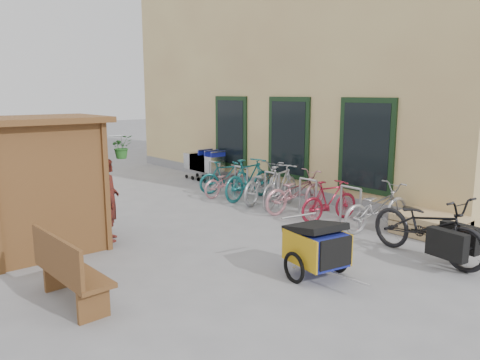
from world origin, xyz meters
TOP-DOWN VIEW (x-y plane):
  - ground at (0.00, 0.00)m, footprint 80.00×80.00m
  - building at (6.49, 4.50)m, footprint 6.07×13.00m
  - kiosk at (-3.28, 2.47)m, footprint 2.49×1.65m
  - bike_rack at (2.30, 2.40)m, footprint 0.05×5.35m
  - pallet_stack at (3.00, -1.40)m, footprint 1.00×1.20m
  - bench at (-3.68, 0.06)m, footprint 0.54×1.57m
  - shopping_carts at (3.00, 6.31)m, footprint 0.58×1.59m
  - child_trailer at (-0.39, -1.40)m, footprint 0.98×1.58m
  - cargo_bike at (1.66, -2.09)m, footprint 1.02×2.26m
  - person_kiosk at (-2.03, 2.37)m, footprint 0.58×0.69m
  - bike_0 at (2.50, -0.51)m, footprint 1.91×0.88m
  - bike_1 at (2.28, 0.54)m, footprint 1.58×0.71m
  - bike_2 at (2.31, 1.60)m, footprint 1.90×0.76m
  - bike_3 at (2.33, 2.13)m, footprint 1.86×1.04m
  - bike_4 at (2.42, 2.87)m, footprint 2.02×1.23m
  - bike_5 at (2.30, 3.29)m, footprint 1.91×0.80m
  - bike_6 at (2.12, 4.02)m, footprint 1.57×0.61m
  - bike_7 at (2.34, 4.37)m, footprint 1.58×0.89m

SIDE VIEW (x-z plane):
  - ground at x=0.00m, z-range 0.00..0.00m
  - pallet_stack at x=3.00m, z-range 0.01..0.41m
  - bike_6 at x=2.12m, z-range 0.00..0.81m
  - bike_7 at x=2.34m, z-range 0.00..0.91m
  - bike_1 at x=2.28m, z-range 0.00..0.92m
  - bike_0 at x=2.50m, z-range 0.00..0.96m
  - bike_2 at x=2.31m, z-range 0.00..0.98m
  - bike_4 at x=2.42m, z-range 0.00..1.00m
  - bench at x=-3.68m, z-range 0.01..0.99m
  - child_trailer at x=-0.39m, z-range 0.05..0.96m
  - bike_rack at x=2.30m, z-range 0.08..0.95m
  - bike_3 at x=2.33m, z-range 0.00..1.08m
  - bike_5 at x=2.30m, z-range 0.00..1.11m
  - cargo_bike at x=1.66m, z-range -0.01..1.14m
  - shopping_carts at x=3.00m, z-range 0.08..1.12m
  - person_kiosk at x=-2.03m, z-range 0.00..1.59m
  - kiosk at x=-3.28m, z-range 0.35..2.75m
  - building at x=6.49m, z-range -0.01..6.99m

